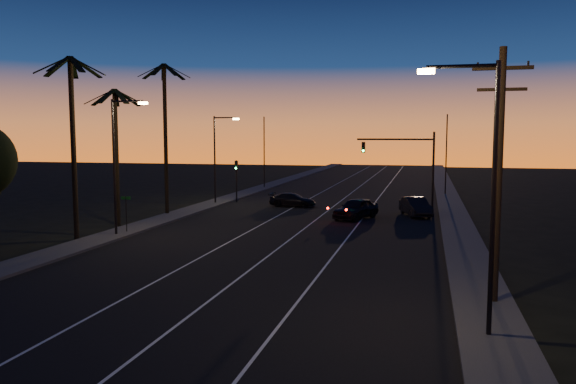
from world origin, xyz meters
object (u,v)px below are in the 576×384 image
(lead_car, at_px, (356,208))
(cross_car, at_px, (293,200))
(right_car, at_px, (416,207))
(signal_mast, at_px, (407,156))
(utility_pole, at_px, (499,170))

(lead_car, xyz_separation_m, cross_car, (-6.71, 6.21, -0.19))
(cross_car, bearing_deg, right_car, -17.14)
(signal_mast, distance_m, right_car, 6.99)
(right_car, height_order, cross_car, right_car)
(utility_pole, height_order, signal_mast, utility_pole)
(lead_car, relative_size, right_car, 1.15)
(right_car, bearing_deg, cross_car, 162.86)
(signal_mast, bearing_deg, cross_car, -168.27)
(utility_pole, relative_size, right_car, 2.02)
(signal_mast, bearing_deg, lead_car, -113.61)
(lead_car, bearing_deg, right_car, 30.46)
(signal_mast, height_order, cross_car, signal_mast)
(right_car, bearing_deg, signal_mast, 99.69)
(utility_pole, bearing_deg, cross_car, 118.04)
(cross_car, bearing_deg, signal_mast, 11.73)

